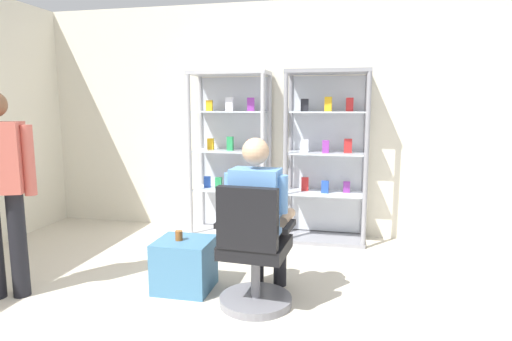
{
  "coord_description": "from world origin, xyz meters",
  "views": [
    {
      "loc": [
        0.79,
        -2.03,
        1.52
      ],
      "look_at": [
        0.06,
        1.3,
        1.0
      ],
      "focal_mm": 29.86,
      "sensor_mm": 36.0,
      "label": 1
    }
  ],
  "objects_px": {
    "office_chair": "(254,258)",
    "display_cabinet_right": "(326,156)",
    "storage_crate": "(185,265)",
    "display_cabinet_left": "(232,154)",
    "seated_shopkeeper": "(260,211)",
    "standing_customer": "(0,182)",
    "tea_glass": "(179,235)"
  },
  "relations": [
    {
      "from": "display_cabinet_right",
      "to": "storage_crate",
      "type": "bearing_deg",
      "value": -123.22
    },
    {
      "from": "display_cabinet_left",
      "to": "office_chair",
      "type": "height_order",
      "value": "display_cabinet_left"
    },
    {
      "from": "office_chair",
      "to": "tea_glass",
      "type": "xyz_separation_m",
      "value": [
        -0.67,
        0.18,
        0.07
      ]
    },
    {
      "from": "storage_crate",
      "to": "display_cabinet_left",
      "type": "bearing_deg",
      "value": 91.31
    },
    {
      "from": "seated_shopkeeper",
      "to": "tea_glass",
      "type": "height_order",
      "value": "seated_shopkeeper"
    },
    {
      "from": "display_cabinet_right",
      "to": "tea_glass",
      "type": "bearing_deg",
      "value": -123.87
    },
    {
      "from": "display_cabinet_right",
      "to": "office_chair",
      "type": "distance_m",
      "value": 1.96
    },
    {
      "from": "display_cabinet_right",
      "to": "standing_customer",
      "type": "relative_size",
      "value": 1.17
    },
    {
      "from": "display_cabinet_left",
      "to": "seated_shopkeeper",
      "type": "height_order",
      "value": "display_cabinet_left"
    },
    {
      "from": "office_chair",
      "to": "storage_crate",
      "type": "xyz_separation_m",
      "value": [
        -0.63,
        0.2,
        -0.18
      ]
    },
    {
      "from": "office_chair",
      "to": "storage_crate",
      "type": "relative_size",
      "value": 2.12
    },
    {
      "from": "display_cabinet_right",
      "to": "office_chair",
      "type": "relative_size",
      "value": 1.98
    },
    {
      "from": "display_cabinet_left",
      "to": "display_cabinet_right",
      "type": "bearing_deg",
      "value": 0.02
    },
    {
      "from": "seated_shopkeeper",
      "to": "tea_glass",
      "type": "relative_size",
      "value": 15.86
    },
    {
      "from": "display_cabinet_right",
      "to": "office_chair",
      "type": "xyz_separation_m",
      "value": [
        -0.43,
        -1.82,
        -0.57
      ]
    },
    {
      "from": "storage_crate",
      "to": "standing_customer",
      "type": "relative_size",
      "value": 0.28
    },
    {
      "from": "seated_shopkeeper",
      "to": "tea_glass",
      "type": "xyz_separation_m",
      "value": [
        -0.68,
        0.02,
        -0.25
      ]
    },
    {
      "from": "office_chair",
      "to": "seated_shopkeeper",
      "type": "bearing_deg",
      "value": 86.1
    },
    {
      "from": "office_chair",
      "to": "display_cabinet_right",
      "type": "bearing_deg",
      "value": 76.76
    },
    {
      "from": "display_cabinet_right",
      "to": "seated_shopkeeper",
      "type": "bearing_deg",
      "value": -104.13
    },
    {
      "from": "standing_customer",
      "to": "seated_shopkeeper",
      "type": "bearing_deg",
      "value": 11.45
    },
    {
      "from": "seated_shopkeeper",
      "to": "tea_glass",
      "type": "bearing_deg",
      "value": 178.15
    },
    {
      "from": "seated_shopkeeper",
      "to": "display_cabinet_right",
      "type": "bearing_deg",
      "value": 75.87
    },
    {
      "from": "display_cabinet_right",
      "to": "standing_customer",
      "type": "distance_m",
      "value": 3.15
    },
    {
      "from": "seated_shopkeeper",
      "to": "standing_customer",
      "type": "bearing_deg",
      "value": -168.55
    },
    {
      "from": "office_chair",
      "to": "standing_customer",
      "type": "xyz_separation_m",
      "value": [
        -1.96,
        -0.24,
        0.54
      ]
    },
    {
      "from": "display_cabinet_left",
      "to": "standing_customer",
      "type": "distance_m",
      "value": 2.43
    },
    {
      "from": "storage_crate",
      "to": "office_chair",
      "type": "bearing_deg",
      "value": -17.48
    },
    {
      "from": "display_cabinet_left",
      "to": "storage_crate",
      "type": "xyz_separation_m",
      "value": [
        0.04,
        -1.62,
        -0.75
      ]
    },
    {
      "from": "office_chair",
      "to": "standing_customer",
      "type": "distance_m",
      "value": 2.04
    },
    {
      "from": "display_cabinet_left",
      "to": "storage_crate",
      "type": "relative_size",
      "value": 4.2
    },
    {
      "from": "display_cabinet_right",
      "to": "storage_crate",
      "type": "xyz_separation_m",
      "value": [
        -1.06,
        -1.62,
        -0.75
      ]
    }
  ]
}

